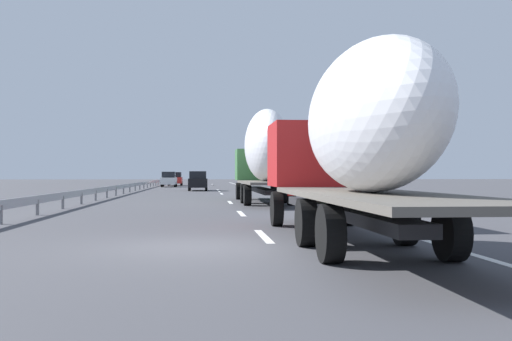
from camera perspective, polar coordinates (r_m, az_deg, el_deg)
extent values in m
plane|color=#424247|center=(52.71, -5.54, -2.07)|extent=(260.00, 260.00, 0.00)
cube|color=white|center=(14.84, 0.75, -6.40)|extent=(3.20, 0.20, 0.01)
cube|color=white|center=(23.32, -1.45, -4.20)|extent=(3.20, 0.20, 0.01)
cube|color=white|center=(32.57, -2.54, -3.11)|extent=(3.20, 0.20, 0.01)
cube|color=white|center=(46.80, -3.37, -2.28)|extent=(3.20, 0.20, 0.01)
cube|color=white|center=(53.12, -3.59, -2.05)|extent=(3.20, 0.20, 0.01)
cube|color=white|center=(58.10, -3.74, -1.90)|extent=(3.20, 0.20, 0.01)
cube|color=white|center=(80.36, -4.16, -1.48)|extent=(3.20, 0.20, 0.01)
cube|color=white|center=(79.88, -4.15, -1.49)|extent=(3.20, 0.20, 0.01)
cube|color=white|center=(91.18, -4.29, -1.35)|extent=(3.20, 0.20, 0.01)
cube|color=white|center=(57.94, -0.06, -1.91)|extent=(110.00, 0.20, 0.01)
cube|color=#387038|center=(36.40, 0.01, 0.56)|extent=(2.40, 2.50, 1.90)
cube|color=black|center=(37.51, -0.14, 1.29)|extent=(0.08, 2.12, 0.80)
cube|color=#262628|center=(33.44, 0.48, -1.90)|extent=(10.97, 0.70, 0.24)
cube|color=#59544C|center=(30.46, 1.04, -1.16)|extent=(9.53, 2.50, 0.12)
ellipsoid|color=white|center=(30.89, 0.96, 2.46)|extent=(7.19, 2.20, 3.78)
cube|color=red|center=(25.87, 3.71, -1.84)|extent=(0.04, 0.56, 0.56)
cylinder|color=black|center=(36.32, -1.72, -2.01)|extent=(1.04, 0.30, 1.04)
cylinder|color=black|center=(36.53, 1.73, -2.00)|extent=(1.04, 0.30, 1.04)
cylinder|color=black|center=(31.57, -1.18, -2.26)|extent=(1.04, 0.35, 1.04)
cylinder|color=black|center=(31.81, 2.78, -2.25)|extent=(1.04, 0.35, 1.04)
cylinder|color=black|center=(29.18, -0.85, -2.42)|extent=(1.04, 0.35, 1.04)
cylinder|color=black|center=(29.43, 3.43, -2.40)|extent=(1.04, 0.35, 1.04)
cube|color=#B21919|center=(17.86, 5.54, 1.52)|extent=(2.40, 2.50, 1.90)
cube|color=black|center=(18.96, 4.91, 2.92)|extent=(0.08, 2.12, 0.80)
cube|color=#262628|center=(14.84, 7.79, -3.81)|extent=(11.42, 0.70, 0.24)
cube|color=#59544C|center=(11.82, 11.19, -2.41)|extent=(10.02, 2.50, 0.12)
ellipsoid|color=white|center=(11.98, 11.02, 5.04)|extent=(6.61, 2.20, 2.98)
cylinder|color=black|center=(17.71, 2.04, -3.74)|extent=(1.04, 0.30, 1.04)
cylinder|color=black|center=(18.12, 8.97, -3.66)|extent=(1.04, 0.30, 1.04)
cylinder|color=black|center=(12.77, 4.90, -5.05)|extent=(1.04, 0.35, 1.04)
cylinder|color=black|center=(13.33, 14.28, -4.84)|extent=(1.04, 0.35, 1.04)
cylinder|color=black|center=(10.42, 7.24, -6.11)|extent=(1.04, 0.35, 1.04)
cylinder|color=black|center=(11.11, 18.45, -5.74)|extent=(1.04, 0.35, 1.04)
cube|color=black|center=(56.16, -5.68, -1.21)|extent=(4.49, 1.78, 0.84)
cube|color=black|center=(55.82, -5.68, -0.43)|extent=(2.47, 1.57, 0.69)
cylinder|color=black|center=(57.57, -6.45, -1.60)|extent=(0.64, 0.22, 0.64)
cylinder|color=black|center=(57.56, -4.88, -1.60)|extent=(0.64, 0.22, 0.64)
cylinder|color=black|center=(54.79, -6.51, -1.67)|extent=(0.64, 0.22, 0.64)
cylinder|color=black|center=(54.78, -4.86, -1.67)|extent=(0.64, 0.22, 0.64)
cube|color=white|center=(73.29, -8.46, -1.01)|extent=(4.79, 1.80, 0.84)
cube|color=black|center=(72.93, -8.48, -0.40)|extent=(2.63, 1.58, 0.71)
cylinder|color=black|center=(74.83, -9.01, -1.32)|extent=(0.64, 0.22, 0.64)
cylinder|color=black|center=(74.74, -7.79, -1.32)|extent=(0.64, 0.22, 0.64)
cylinder|color=black|center=(71.87, -9.16, -1.35)|extent=(0.64, 0.22, 0.64)
cylinder|color=black|center=(71.78, -7.89, -1.36)|extent=(0.64, 0.22, 0.64)
cube|color=red|center=(81.59, -7.85, -0.94)|extent=(4.56, 1.89, 0.84)
cube|color=black|center=(81.24, -7.86, -0.40)|extent=(2.51, 1.66, 0.69)
cylinder|color=black|center=(83.05, -8.39, -1.22)|extent=(0.64, 0.22, 0.64)
cylinder|color=black|center=(82.97, -7.23, -1.22)|extent=(0.64, 0.22, 0.64)
cylinder|color=black|center=(80.23, -8.50, -1.25)|extent=(0.64, 0.22, 0.64)
cylinder|color=black|center=(80.15, -7.30, -1.25)|extent=(0.64, 0.22, 0.64)
cylinder|color=gray|center=(49.20, 2.27, -0.69)|extent=(0.10, 0.10, 2.58)
cube|color=#2D569E|center=(49.22, 2.27, 1.22)|extent=(0.06, 0.90, 0.70)
cylinder|color=#472D19|center=(78.67, 1.68, -0.78)|extent=(0.26, 0.26, 1.98)
cone|color=#1E5B23|center=(78.74, 1.68, 1.97)|extent=(2.64, 2.64, 5.58)
cylinder|color=#472D19|center=(41.03, 10.84, -1.46)|extent=(0.36, 0.36, 1.55)
cone|color=#286B2D|center=(41.12, 10.84, 3.56)|extent=(2.55, 2.55, 5.66)
cylinder|color=#472D19|center=(78.42, 2.02, -1.04)|extent=(0.25, 0.25, 1.29)
cone|color=#286B2D|center=(78.45, 2.02, 1.29)|extent=(3.23, 3.23, 5.08)
cylinder|color=#472D19|center=(50.95, 6.21, -1.44)|extent=(0.24, 0.24, 1.21)
cone|color=#1E5B23|center=(50.98, 6.21, 1.92)|extent=(3.36, 3.36, 4.78)
cylinder|color=#472D19|center=(79.66, 4.23, -0.84)|extent=(0.40, 0.40, 1.80)
cone|color=#1E5B23|center=(79.69, 4.23, 1.23)|extent=(2.78, 2.78, 3.95)
cylinder|color=#472D19|center=(41.22, 7.77, -1.36)|extent=(0.26, 0.26, 1.69)
cone|color=#1E5B23|center=(41.29, 7.77, 3.13)|extent=(3.02, 3.02, 4.78)
cube|color=#9EA0A5|center=(56.04, -11.67, -1.35)|extent=(94.00, 0.06, 0.32)
cube|color=slate|center=(19.95, -23.58, -3.97)|extent=(0.10, 0.10, 0.60)
cube|color=slate|center=(23.86, -20.49, -3.38)|extent=(0.10, 0.10, 0.60)
cube|color=slate|center=(27.81, -18.28, -2.95)|extent=(0.10, 0.10, 0.60)
cube|color=slate|center=(31.81, -16.62, -2.63)|extent=(0.10, 0.10, 0.60)
cube|color=slate|center=(35.82, -15.33, -2.38)|extent=(0.10, 0.10, 0.60)
cube|color=slate|center=(39.85, -14.30, -2.17)|extent=(0.10, 0.10, 0.60)
cube|color=slate|center=(43.89, -13.46, -2.01)|extent=(0.10, 0.10, 0.60)
cube|color=slate|center=(47.93, -12.76, -1.87)|extent=(0.10, 0.10, 0.60)
cube|color=slate|center=(51.99, -12.17, -1.75)|extent=(0.10, 0.10, 0.60)
cube|color=slate|center=(56.05, -11.67, -1.65)|extent=(0.10, 0.10, 0.60)
cube|color=slate|center=(60.11, -11.24, -1.57)|extent=(0.10, 0.10, 0.60)
cube|color=slate|center=(64.17, -10.86, -1.49)|extent=(0.10, 0.10, 0.60)
cube|color=slate|center=(68.24, -10.52, -1.42)|extent=(0.10, 0.10, 0.60)
cube|color=slate|center=(72.31, -10.22, -1.36)|extent=(0.10, 0.10, 0.60)
cube|color=slate|center=(76.38, -9.96, -1.31)|extent=(0.10, 0.10, 0.60)
cube|color=slate|center=(80.46, -9.72, -1.26)|extent=(0.10, 0.10, 0.60)
cube|color=slate|center=(84.53, -9.50, -1.22)|extent=(0.10, 0.10, 0.60)
cube|color=slate|center=(88.61, -9.31, -1.18)|extent=(0.10, 0.10, 0.60)
cube|color=slate|center=(92.68, -9.13, -1.14)|extent=(0.10, 0.10, 0.60)
cube|color=slate|center=(96.76, -8.97, -1.11)|extent=(0.10, 0.10, 0.60)
cube|color=slate|center=(100.84, -8.82, -1.08)|extent=(0.10, 0.10, 0.60)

